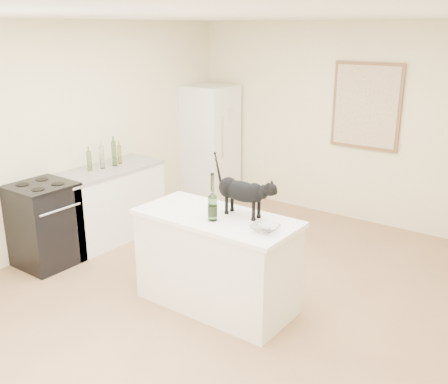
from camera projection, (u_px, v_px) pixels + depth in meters
floor at (221, 292)px, 5.07m from camera, size 5.50×5.50×0.00m
ceiling at (220, 16)px, 4.27m from camera, size 5.50×5.50×0.00m
wall_back at (344, 123)px, 6.78m from camera, size 4.50×0.00×4.50m
wall_left at (66, 136)px, 5.93m from camera, size 0.00×5.50×5.50m
island_base at (216, 263)px, 4.73m from camera, size 1.44×0.67×0.86m
island_top at (216, 218)px, 4.59m from camera, size 1.50×0.70×0.04m
left_cabinets at (108, 205)px, 6.26m from camera, size 0.60×1.40×0.86m
left_countertop at (105, 170)px, 6.13m from camera, size 0.62×1.44×0.04m
stove at (45, 225)px, 5.57m from camera, size 0.60×0.60×0.90m
fridge at (210, 142)px, 7.71m from camera, size 0.68×0.68×1.70m
artwork_frame at (366, 106)px, 6.51m from camera, size 0.90×0.03×1.10m
artwork_canvas at (366, 106)px, 6.50m from camera, size 0.82×0.00×1.02m
black_cat at (242, 194)px, 4.53m from camera, size 0.58×0.18×0.41m
wine_bottle at (212, 200)px, 4.42m from camera, size 0.11×0.11×0.38m
glass_bowl at (265, 229)px, 4.21m from camera, size 0.24×0.24×0.06m
fridge_paper at (231, 114)px, 7.43m from camera, size 0.02×0.15×0.19m
counter_bottle_cluster at (106, 156)px, 6.13m from camera, size 0.12×0.51×0.31m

